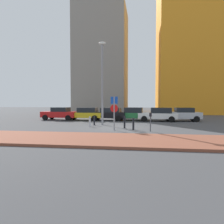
{
  "coord_description": "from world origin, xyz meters",
  "views": [
    {
      "loc": [
        2.11,
        -18.14,
        2.23
      ],
      "look_at": [
        -0.84,
        2.33,
        1.21
      ],
      "focal_mm": 34.92,
      "sensor_mm": 36.0,
      "label": 1
    }
  ],
  "objects_px": {
    "parked_car_yellow": "(85,114)",
    "traffic_bollard_near": "(90,122)",
    "parked_car_red": "(60,113)",
    "parking_meter": "(150,119)",
    "parked_car_silver": "(182,114)",
    "traffic_bollard_mid": "(125,122)",
    "parking_sign_post": "(114,109)",
    "parked_car_white": "(159,114)",
    "parked_car_black": "(109,114)",
    "traffic_bollard_far": "(94,121)",
    "parked_car_green": "(132,114)",
    "street_lamp": "(102,77)",
    "traffic_bollard_edge": "(133,124)"
  },
  "relations": [
    {
      "from": "parked_car_black",
      "to": "parked_car_green",
      "type": "relative_size",
      "value": 0.99
    },
    {
      "from": "parked_car_red",
      "to": "parking_sign_post",
      "type": "xyz_separation_m",
      "value": [
        7.72,
        -8.41,
        0.86
      ]
    },
    {
      "from": "parked_car_yellow",
      "to": "traffic_bollard_near",
      "type": "distance_m",
      "value": 6.76
    },
    {
      "from": "traffic_bollard_mid",
      "to": "parked_car_yellow",
      "type": "bearing_deg",
      "value": 126.42
    },
    {
      "from": "parked_car_red",
      "to": "traffic_bollard_edge",
      "type": "bearing_deg",
      "value": -40.78
    },
    {
      "from": "parking_meter",
      "to": "traffic_bollard_near",
      "type": "relative_size",
      "value": 1.58
    },
    {
      "from": "parked_car_white",
      "to": "traffic_bollard_far",
      "type": "distance_m",
      "value": 8.01
    },
    {
      "from": "street_lamp",
      "to": "parking_sign_post",
      "type": "bearing_deg",
      "value": -66.17
    },
    {
      "from": "parked_car_green",
      "to": "parked_car_white",
      "type": "distance_m",
      "value": 3.04
    },
    {
      "from": "parked_car_black",
      "to": "parking_meter",
      "type": "bearing_deg",
      "value": -62.96
    },
    {
      "from": "parking_meter",
      "to": "street_lamp",
      "type": "bearing_deg",
      "value": 137.4
    },
    {
      "from": "parking_meter",
      "to": "traffic_bollard_mid",
      "type": "bearing_deg",
      "value": 140.83
    },
    {
      "from": "parking_sign_post",
      "to": "traffic_bollard_mid",
      "type": "distance_m",
      "value": 1.87
    },
    {
      "from": "parked_car_white",
      "to": "traffic_bollard_near",
      "type": "height_order",
      "value": "parked_car_white"
    },
    {
      "from": "parked_car_black",
      "to": "traffic_bollard_far",
      "type": "bearing_deg",
      "value": -95.27
    },
    {
      "from": "parked_car_yellow",
      "to": "parking_sign_post",
      "type": "distance_m",
      "value": 9.72
    },
    {
      "from": "parked_car_white",
      "to": "traffic_bollard_near",
      "type": "bearing_deg",
      "value": -136.28
    },
    {
      "from": "parked_car_silver",
      "to": "traffic_bollard_mid",
      "type": "bearing_deg",
      "value": -128.36
    },
    {
      "from": "parked_car_red",
      "to": "traffic_bollard_near",
      "type": "relative_size",
      "value": 4.88
    },
    {
      "from": "parked_car_yellow",
      "to": "parking_meter",
      "type": "height_order",
      "value": "parked_car_yellow"
    },
    {
      "from": "parked_car_red",
      "to": "parking_sign_post",
      "type": "distance_m",
      "value": 11.45
    },
    {
      "from": "parked_car_silver",
      "to": "parking_meter",
      "type": "relative_size",
      "value": 3.0
    },
    {
      "from": "parked_car_red",
      "to": "parked_car_yellow",
      "type": "relative_size",
      "value": 0.96
    },
    {
      "from": "traffic_bollard_near",
      "to": "traffic_bollard_mid",
      "type": "xyz_separation_m",
      "value": [
        3.14,
        -0.79,
        0.07
      ]
    },
    {
      "from": "traffic_bollard_edge",
      "to": "parked_car_black",
      "type": "bearing_deg",
      "value": 112.0
    },
    {
      "from": "parking_meter",
      "to": "traffic_bollard_near",
      "type": "xyz_separation_m",
      "value": [
        -5.2,
        2.47,
        -0.46
      ]
    },
    {
      "from": "street_lamp",
      "to": "traffic_bollard_mid",
      "type": "relative_size",
      "value": 7.62
    },
    {
      "from": "traffic_bollard_near",
      "to": "parked_car_red",
      "type": "bearing_deg",
      "value": 129.92
    },
    {
      "from": "parked_car_red",
      "to": "parked_car_green",
      "type": "relative_size",
      "value": 0.97
    },
    {
      "from": "parked_car_white",
      "to": "traffic_bollard_mid",
      "type": "distance_m",
      "value": 7.63
    },
    {
      "from": "parked_car_white",
      "to": "parked_car_silver",
      "type": "height_order",
      "value": "same"
    },
    {
      "from": "parked_car_black",
      "to": "parked_car_red",
      "type": "bearing_deg",
      "value": -178.54
    },
    {
      "from": "parked_car_yellow",
      "to": "traffic_bollard_far",
      "type": "bearing_deg",
      "value": -66.39
    },
    {
      "from": "parked_car_yellow",
      "to": "street_lamp",
      "type": "relative_size",
      "value": 0.58
    },
    {
      "from": "traffic_bollard_far",
      "to": "traffic_bollard_edge",
      "type": "relative_size",
      "value": 0.94
    },
    {
      "from": "parked_car_yellow",
      "to": "parked_car_green",
      "type": "distance_m",
      "value": 5.55
    },
    {
      "from": "traffic_bollard_near",
      "to": "traffic_bollard_far",
      "type": "bearing_deg",
      "value": 82.04
    },
    {
      "from": "parked_car_silver",
      "to": "traffic_bollard_far",
      "type": "bearing_deg",
      "value": -148.15
    },
    {
      "from": "parked_car_green",
      "to": "parking_sign_post",
      "type": "distance_m",
      "value": 8.81
    },
    {
      "from": "parked_car_red",
      "to": "parked_car_black",
      "type": "bearing_deg",
      "value": 1.46
    },
    {
      "from": "parked_car_yellow",
      "to": "parked_car_silver",
      "type": "height_order",
      "value": "parked_car_silver"
    },
    {
      "from": "parking_sign_post",
      "to": "parked_car_green",
      "type": "bearing_deg",
      "value": 83.88
    },
    {
      "from": "parked_car_black",
      "to": "traffic_bollard_mid",
      "type": "relative_size",
      "value": 4.3
    },
    {
      "from": "parking_sign_post",
      "to": "traffic_bollard_edge",
      "type": "distance_m",
      "value": 1.93
    },
    {
      "from": "parked_car_silver",
      "to": "traffic_bollard_edge",
      "type": "relative_size",
      "value": 4.5
    },
    {
      "from": "parked_car_red",
      "to": "parking_meter",
      "type": "bearing_deg",
      "value": -39.94
    },
    {
      "from": "traffic_bollard_mid",
      "to": "traffic_bollard_edge",
      "type": "bearing_deg",
      "value": -47.23
    },
    {
      "from": "parked_car_white",
      "to": "parked_car_black",
      "type": "bearing_deg",
      "value": 176.64
    },
    {
      "from": "parked_car_yellow",
      "to": "parked_car_green",
      "type": "relative_size",
      "value": 1.01
    },
    {
      "from": "traffic_bollard_near",
      "to": "traffic_bollard_mid",
      "type": "bearing_deg",
      "value": -14.17
    }
  ]
}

